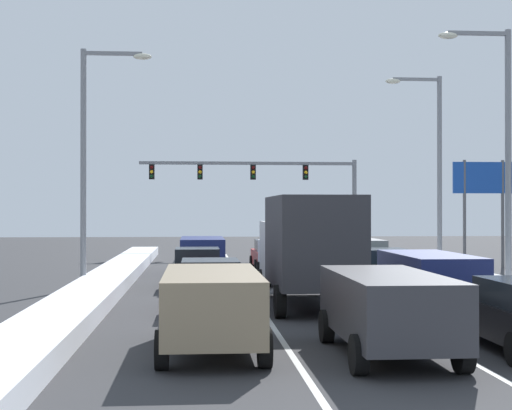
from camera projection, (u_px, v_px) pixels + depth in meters
ground_plane at (309, 302)px, 24.82m from camera, size 120.00×120.00×0.00m
lane_stripe_between_right_lane_and_center_lane at (338, 288)px, 29.05m from camera, size 0.14×45.23×0.01m
lane_stripe_between_center_lane_and_left_lane at (248, 289)px, 28.79m from camera, size 0.14×45.23×0.01m
snow_bank_right_shoulder at (475, 281)px, 29.46m from camera, size 1.98×45.23×0.46m
snow_bank_left_shoulder at (105, 283)px, 28.38m from camera, size 1.70×45.23×0.51m
suv_navy_right_lane_second at (430, 276)px, 22.55m from camera, size 2.16×4.90×1.67m
sedan_green_right_lane_third at (384, 269)px, 28.70m from camera, size 2.00×4.50×1.51m
suv_gray_right_lane_fourth at (354, 253)px, 34.50m from camera, size 2.16×4.90×1.67m
suv_charcoal_center_lane_nearest at (388, 306)px, 15.51m from camera, size 2.16×4.90×1.67m
box_truck_center_lane_second at (308, 244)px, 23.54m from camera, size 2.53×7.20×3.36m
suv_white_center_lane_third at (287, 258)px, 31.24m from camera, size 2.16×4.90×1.67m
sedan_red_center_lane_fourth at (273, 255)px, 37.19m from camera, size 2.00×4.50×1.51m
suv_tan_left_lane_nearest at (212, 303)px, 15.99m from camera, size 2.16×4.90×1.67m
sedan_maroon_left_lane_second at (210, 285)px, 22.42m from camera, size 2.00×4.50×1.51m
sedan_black_left_lane_third at (197, 267)px, 29.30m from camera, size 2.00×4.50×1.51m
suv_navy_left_lane_fourth at (202, 252)px, 35.39m from camera, size 2.16×4.90×1.67m
traffic_light_gantry at (273, 180)px, 49.53m from camera, size 14.00×0.47×6.20m
street_lamp_right_near at (499, 138)px, 27.46m from camera, size 2.66×0.36×9.40m
street_lamp_right_mid at (433, 157)px, 35.67m from camera, size 2.66×0.36×9.15m
street_lamp_left_mid at (92, 147)px, 28.94m from camera, size 2.66×0.36×9.01m
roadside_sign_right at (484, 189)px, 39.26m from camera, size 3.20×0.16×5.50m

